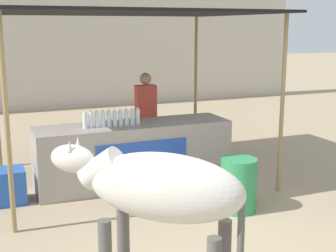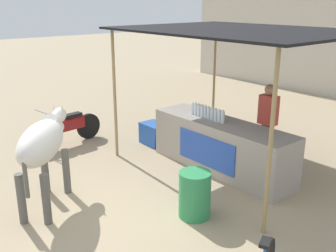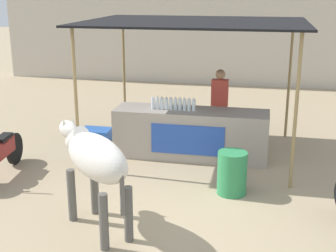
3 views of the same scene
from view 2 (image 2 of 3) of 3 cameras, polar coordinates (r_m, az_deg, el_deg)
ground_plane at (r=6.44m, az=-6.18°, el=-11.35°), size 60.00×60.00×0.00m
stall_counter at (r=7.55m, az=7.69°, el=-2.90°), size 3.00×0.82×0.96m
stall_awning at (r=7.32m, az=10.02°, el=12.89°), size 4.20×3.20×2.64m
water_bottle_row at (r=7.56m, az=5.69°, el=1.95°), size 0.88×0.07×0.25m
vendor_behind_counter at (r=7.70m, az=14.19°, el=0.05°), size 0.34×0.22×1.65m
cooler_box at (r=8.92m, az=-2.01°, el=-1.11°), size 0.60×0.44×0.48m
water_barrel at (r=5.96m, az=3.89°, el=-9.88°), size 0.48×0.48×0.72m
cow at (r=6.30m, az=-17.69°, el=-2.49°), size 1.58×1.50×1.44m
motorcycle_parked at (r=9.07m, az=-14.71°, el=-0.11°), size 0.55×1.80×0.90m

